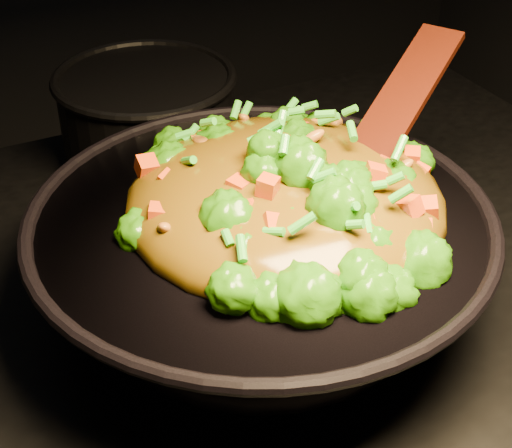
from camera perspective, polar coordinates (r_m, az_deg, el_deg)
name	(u,v)px	position (r m, az deg, el deg)	size (l,w,h in m)	color
wok	(260,267)	(0.79, 0.32, -3.16)	(0.44, 0.44, 0.12)	black
stir_fry	(286,160)	(0.74, 2.20, 4.67)	(0.31, 0.31, 0.11)	#2B7408
spatula	(381,134)	(0.80, 9.06, 6.51)	(0.32, 0.05, 0.01)	black
back_pot	(148,118)	(1.07, -7.88, 7.61)	(0.23, 0.23, 0.13)	black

